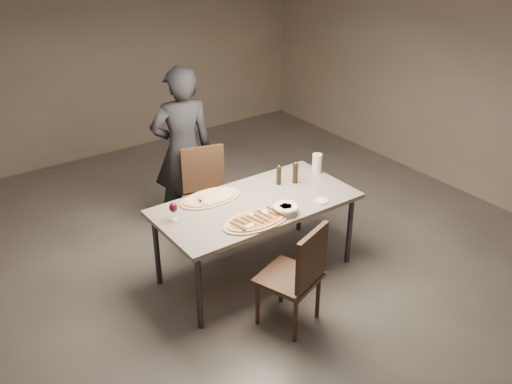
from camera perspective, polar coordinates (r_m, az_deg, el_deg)
room at (r=4.76m, az=0.00°, el=5.88°), size 7.00×7.00×7.00m
dining_table at (r=5.06m, az=0.00°, el=-1.58°), size 1.80×0.90×0.75m
zucchini_pizza at (r=4.73m, az=0.07°, el=-2.79°), size 0.62×0.35×0.05m
ham_pizza at (r=5.09m, az=-4.57°, el=-0.56°), size 0.59×0.33×0.04m
bread_basket at (r=4.84m, az=3.01°, el=-1.67°), size 0.22×0.22×0.08m
oil_dish at (r=5.07m, az=6.54°, el=-0.89°), size 0.13×0.13×0.01m
pepper_mill_left at (r=5.31m, az=2.30°, el=1.68°), size 0.05×0.05×0.20m
pepper_mill_right at (r=5.35m, az=3.96°, el=1.91°), size 0.06×0.06×0.21m
carafe at (r=5.56m, az=6.12°, el=2.84°), size 0.09×0.09×0.20m
wine_glass at (r=4.76m, az=-8.26°, el=-1.60°), size 0.07×0.07×0.16m
side_plate at (r=5.02m, az=-4.69°, el=-1.13°), size 0.16×0.16×0.01m
chair_near at (r=4.54m, az=4.27°, el=-8.01°), size 0.56×0.56×0.93m
chair_far at (r=5.72m, az=-4.97°, el=0.18°), size 0.56×0.56×0.96m
diner at (r=5.82m, az=-7.34°, el=4.15°), size 0.71×0.55×1.74m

